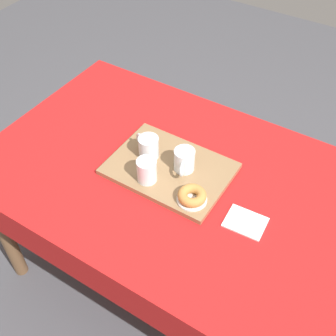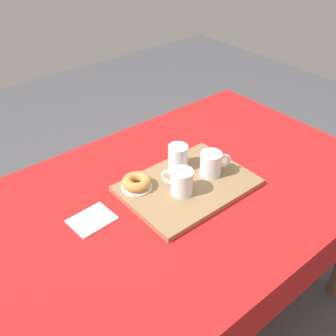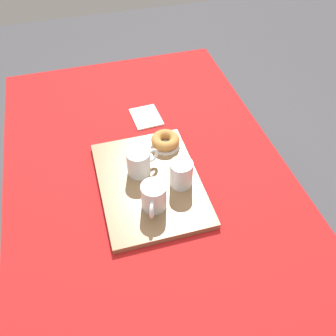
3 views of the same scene
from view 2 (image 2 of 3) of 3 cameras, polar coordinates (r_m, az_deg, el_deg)
name	(u,v)px [view 2 (image 2 of 3)]	position (r m, az deg, el deg)	size (l,w,h in m)	color
ground_plane	(175,314)	(1.98, 1.08, -20.24)	(6.00, 6.00, 0.00)	#47474C
dining_table	(177,210)	(1.49, 1.36, -6.01)	(1.55, 0.98, 0.74)	red
serving_tray	(188,186)	(1.44, 2.86, -2.53)	(0.46, 0.33, 0.02)	olive
tea_mug_left	(181,182)	(1.37, 1.92, -2.08)	(0.08, 0.12, 0.09)	white
tea_mug_right	(211,164)	(1.46, 6.24, 0.53)	(0.12, 0.08, 0.09)	white
water_glass_near	(178,158)	(1.49, 1.44, 1.49)	(0.08, 0.08, 0.09)	white
donut_plate_left	(137,187)	(1.42, -4.50, -2.68)	(0.11, 0.11, 0.01)	white
sugar_donut_left	(137,182)	(1.40, -4.54, -1.99)	(0.10, 0.10, 0.04)	#BC7F3D
paper_napkin	(92,220)	(1.34, -10.86, -7.31)	(0.14, 0.11, 0.01)	white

